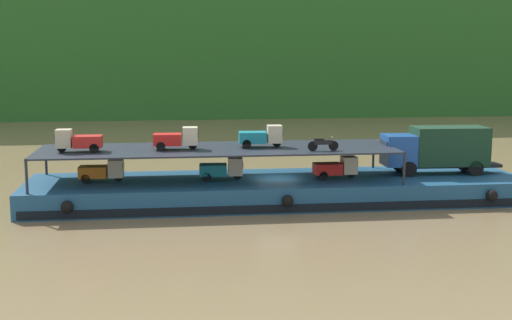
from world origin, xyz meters
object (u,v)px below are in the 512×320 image
at_px(mini_truck_lower_aft, 222,169).
at_px(mini_truck_lower_mid, 336,168).
at_px(mini_truck_upper_stern, 78,141).
at_px(mini_truck_upper_mid, 177,138).
at_px(covered_lorry, 438,148).
at_px(mini_truck_lower_stern, 102,171).
at_px(mini_truck_upper_fore, 261,136).
at_px(cargo_barge, 277,190).
at_px(motorcycle_upper_port, 323,144).

height_order(mini_truck_lower_aft, mini_truck_lower_mid, same).
bearing_deg(mini_truck_upper_stern, mini_truck_upper_mid, 3.39).
xyz_separation_m(covered_lorry, mini_truck_lower_stern, (-21.68, -0.19, -1.00)).
relative_size(mini_truck_lower_aft, mini_truck_lower_mid, 1.01).
xyz_separation_m(mini_truck_lower_aft, mini_truck_upper_fore, (2.52, 0.14, 2.00)).
xyz_separation_m(mini_truck_upper_stern, mini_truck_upper_mid, (5.89, 0.35, 0.00)).
bearing_deg(covered_lorry, cargo_barge, -177.89).
height_order(cargo_barge, mini_truck_upper_mid, mini_truck_upper_mid).
height_order(mini_truck_upper_stern, mini_truck_upper_fore, same).
bearing_deg(mini_truck_upper_fore, covered_lorry, 1.22).
bearing_deg(mini_truck_lower_mid, cargo_barge, 172.88).
xyz_separation_m(mini_truck_upper_stern, mini_truck_upper_fore, (11.22, 0.76, 0.00)).
relative_size(mini_truck_lower_aft, mini_truck_upper_fore, 1.00).
height_order(covered_lorry, mini_truck_lower_mid, covered_lorry).
bearing_deg(mini_truck_lower_stern, mini_truck_upper_mid, -5.83).
xyz_separation_m(mini_truck_lower_aft, motorcycle_upper_port, (6.02, -1.95, 1.74)).
xyz_separation_m(mini_truck_lower_stern, motorcycle_upper_port, (13.43, -2.16, 1.74)).
relative_size(cargo_barge, mini_truck_lower_stern, 11.36).
relative_size(mini_truck_lower_stern, mini_truck_lower_aft, 0.99).
bearing_deg(mini_truck_upper_mid, motorcycle_upper_port, -10.81).
xyz_separation_m(mini_truck_upper_fore, motorcycle_upper_port, (3.50, -2.09, -0.26)).
bearing_deg(motorcycle_upper_port, mini_truck_upper_fore, 149.10).
bearing_deg(mini_truck_upper_fore, motorcycle_upper_port, -30.90).
bearing_deg(cargo_barge, mini_truck_lower_mid, -7.12).
relative_size(mini_truck_lower_aft, mini_truck_upper_mid, 1.01).
relative_size(cargo_barge, mini_truck_lower_aft, 11.24).
relative_size(cargo_barge, mini_truck_lower_mid, 11.33).
bearing_deg(covered_lorry, mini_truck_upper_stern, -177.49).
bearing_deg(cargo_barge, covered_lorry, 2.11).
relative_size(mini_truck_upper_stern, motorcycle_upper_port, 1.44).
height_order(mini_truck_lower_mid, mini_truck_upper_stern, mini_truck_upper_stern).
bearing_deg(covered_lorry, mini_truck_lower_aft, -178.45).
bearing_deg(mini_truck_upper_stern, covered_lorry, 2.51).
relative_size(mini_truck_upper_stern, mini_truck_upper_fore, 0.99).
distance_m(cargo_barge, motorcycle_upper_port, 4.48).
distance_m(mini_truck_upper_mid, mini_truck_upper_fore, 5.34).
distance_m(cargo_barge, mini_truck_lower_aft, 3.82).
xyz_separation_m(covered_lorry, mini_truck_upper_mid, (-17.08, -0.66, 1.00)).
distance_m(covered_lorry, mini_truck_lower_mid, 7.15).
distance_m(mini_truck_lower_stern, mini_truck_upper_stern, 2.51).
bearing_deg(motorcycle_upper_port, mini_truck_lower_stern, 170.88).
xyz_separation_m(mini_truck_lower_aft, mini_truck_upper_stern, (-8.70, -0.62, 2.00)).
bearing_deg(mini_truck_lower_stern, mini_truck_lower_mid, -2.62).
distance_m(mini_truck_lower_stern, mini_truck_upper_fore, 10.13).
relative_size(mini_truck_upper_mid, mini_truck_upper_fore, 0.99).
bearing_deg(mini_truck_lower_mid, covered_lorry, 6.95).
bearing_deg(mini_truck_upper_fore, mini_truck_lower_aft, -176.87).
bearing_deg(covered_lorry, mini_truck_lower_stern, -179.51).
height_order(mini_truck_upper_stern, motorcycle_upper_port, mini_truck_upper_stern).
bearing_deg(mini_truck_upper_mid, mini_truck_lower_stern, 174.17).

